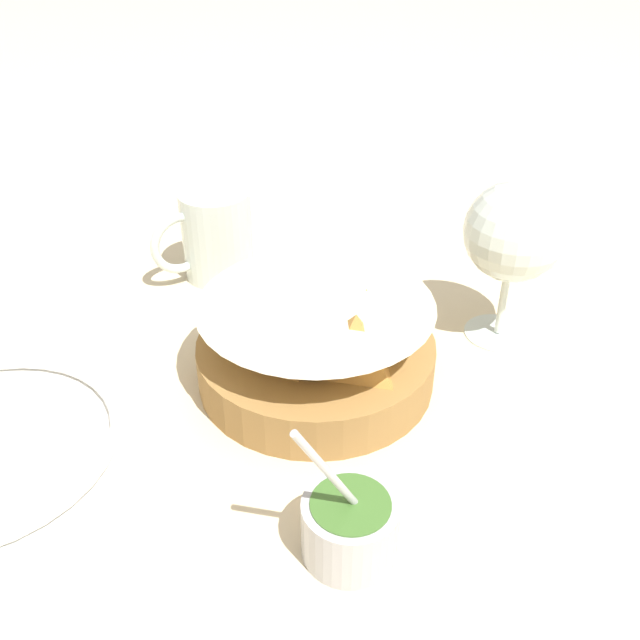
{
  "coord_description": "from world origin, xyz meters",
  "views": [
    {
      "loc": [
        0.27,
        0.41,
        0.39
      ],
      "look_at": [
        -0.0,
        0.01,
        0.06
      ],
      "focal_mm": 40.0,
      "sensor_mm": 36.0,
      "label": 1
    }
  ],
  "objects_px": {
    "food_basket": "(321,344)",
    "sauce_cup": "(350,525)",
    "wine_glass": "(514,236)",
    "beer_mug": "(216,238)"
  },
  "relations": [
    {
      "from": "sauce_cup",
      "to": "wine_glass",
      "type": "xyz_separation_m",
      "value": [
        -0.26,
        -0.12,
        0.08
      ]
    },
    {
      "from": "food_basket",
      "to": "sauce_cup",
      "type": "relative_size",
      "value": 1.59
    },
    {
      "from": "beer_mug",
      "to": "food_basket",
      "type": "bearing_deg",
      "value": 87.42
    },
    {
      "from": "sauce_cup",
      "to": "food_basket",
      "type": "bearing_deg",
      "value": -118.54
    },
    {
      "from": "wine_glass",
      "to": "beer_mug",
      "type": "xyz_separation_m",
      "value": [
        0.17,
        -0.25,
        -0.06
      ]
    },
    {
      "from": "food_basket",
      "to": "wine_glass",
      "type": "distance_m",
      "value": 0.19
    },
    {
      "from": "food_basket",
      "to": "sauce_cup",
      "type": "height_order",
      "value": "sauce_cup"
    },
    {
      "from": "food_basket",
      "to": "beer_mug",
      "type": "xyz_separation_m",
      "value": [
        -0.01,
        -0.21,
        0.01
      ]
    },
    {
      "from": "sauce_cup",
      "to": "wine_glass",
      "type": "height_order",
      "value": "wine_glass"
    },
    {
      "from": "sauce_cup",
      "to": "beer_mug",
      "type": "distance_m",
      "value": 0.38
    }
  ]
}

